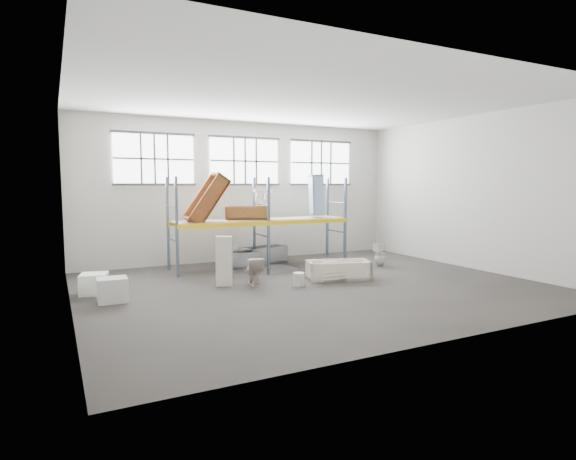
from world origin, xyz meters
TOP-DOWN VIEW (x-y plane):
  - floor at (0.00, 0.00)m, footprint 12.00×10.00m
  - ceiling at (0.00, 0.00)m, footprint 12.00×10.00m
  - wall_back at (0.00, 5.05)m, footprint 12.00×0.10m
  - wall_front at (0.00, -5.05)m, footprint 12.00×0.10m
  - wall_left at (-6.05, 0.00)m, footprint 0.10×10.00m
  - wall_right at (6.05, 0.00)m, footprint 0.10×10.00m
  - window_left at (-3.20, 4.94)m, footprint 2.60×0.04m
  - window_mid at (0.00, 4.94)m, footprint 2.60×0.04m
  - window_right at (3.20, 4.94)m, footprint 2.60×0.04m
  - rack_upright_la at (-3.00, 2.90)m, footprint 0.08×0.08m
  - rack_upright_lb at (-3.00, 4.10)m, footprint 0.08×0.08m
  - rack_upright_ma at (0.00, 2.90)m, footprint 0.08×0.08m
  - rack_upright_mb at (0.00, 4.10)m, footprint 0.08×0.08m
  - rack_upright_ra at (3.00, 2.90)m, footprint 0.08×0.08m
  - rack_upright_rb at (3.00, 4.10)m, footprint 0.08×0.08m
  - rack_beam_front at (0.00, 2.90)m, footprint 6.00×0.10m
  - rack_beam_back at (0.00, 4.10)m, footprint 6.00×0.10m
  - shelf_deck at (0.00, 3.50)m, footprint 5.90×1.10m
  - wet_patch at (0.00, 2.70)m, footprint 1.80×1.80m
  - bathtub_beige at (1.12, 0.44)m, footprint 1.99×1.37m
  - cistern_spare at (0.95, 0.67)m, footprint 0.48×0.24m
  - sink_in_tub at (0.51, 0.57)m, footprint 0.53×0.53m
  - toilet_beige at (-1.38, 0.88)m, footprint 0.55×0.81m
  - cistern_tall at (-2.16, 1.11)m, footprint 0.52×0.44m
  - toilet_white at (3.61, 1.68)m, footprint 0.39×0.39m
  - steel_tub_left at (-0.79, 3.62)m, footprint 1.49×0.88m
  - steel_tub_right at (0.30, 3.97)m, footprint 1.71×1.07m
  - rust_tub_flat at (-0.44, 3.63)m, footprint 1.62×1.19m
  - rust_tub_tilted at (-1.93, 3.36)m, footprint 1.40×0.83m
  - sink_on_shelf at (-0.00, 3.35)m, footprint 0.65×0.50m
  - blue_tub_upright at (2.13, 3.46)m, footprint 0.61×0.76m
  - bucket at (-0.37, 0.14)m, footprint 0.41×0.41m
  - carton_near at (-5.10, 0.61)m, footprint 0.69×0.60m
  - carton_far at (-5.43, 1.64)m, footprint 0.76×0.76m

SIDE VIEW (x-z plane):
  - floor at x=0.00m, z-range -0.10..0.00m
  - wet_patch at x=0.00m, z-range 0.00..0.00m
  - sink_in_tub at x=0.51m, z-range 0.09..0.23m
  - bucket at x=-0.37m, z-range 0.00..0.36m
  - steel_tub_left at x=-0.79m, z-range 0.00..0.51m
  - carton_far at x=-5.43m, z-range 0.00..0.53m
  - bathtub_beige at x=1.12m, z-range 0.00..0.53m
  - cistern_spare at x=0.95m, z-range 0.06..0.50m
  - carton_near at x=-5.10m, z-range 0.00..0.57m
  - steel_tub_right at x=0.30m, z-range 0.00..0.58m
  - toilet_beige at x=-1.38m, z-range 0.00..0.76m
  - toilet_white at x=3.61m, z-range 0.00..0.79m
  - cistern_tall at x=-2.16m, z-range 0.00..1.36m
  - rack_upright_la at x=-3.00m, z-range 0.00..3.00m
  - rack_upright_lb at x=-3.00m, z-range 0.00..3.00m
  - rack_upright_ma at x=0.00m, z-range 0.00..3.00m
  - rack_upright_mb at x=0.00m, z-range 0.00..3.00m
  - rack_upright_ra at x=3.00m, z-range 0.00..3.00m
  - rack_upright_rb at x=3.00m, z-range 0.00..3.00m
  - rack_beam_front at x=0.00m, z-range 1.43..1.57m
  - rack_beam_back at x=0.00m, z-range 1.43..1.57m
  - shelf_deck at x=0.00m, z-range 1.57..1.59m
  - rust_tub_flat at x=-0.44m, z-range 1.61..2.03m
  - sink_on_shelf at x=0.00m, z-range 1.81..2.38m
  - rust_tub_tilted at x=-1.93m, z-range 1.45..3.14m
  - blue_tub_upright at x=2.13m, z-range 1.68..3.11m
  - wall_back at x=0.00m, z-range 0.00..5.00m
  - wall_front at x=0.00m, z-range 0.00..5.00m
  - wall_left at x=-6.05m, z-range 0.00..5.00m
  - wall_right at x=6.05m, z-range 0.00..5.00m
  - window_left at x=-3.20m, z-range 2.80..4.40m
  - window_mid at x=0.00m, z-range 2.80..4.40m
  - window_right at x=3.20m, z-range 2.80..4.40m
  - ceiling at x=0.00m, z-range 5.00..5.10m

